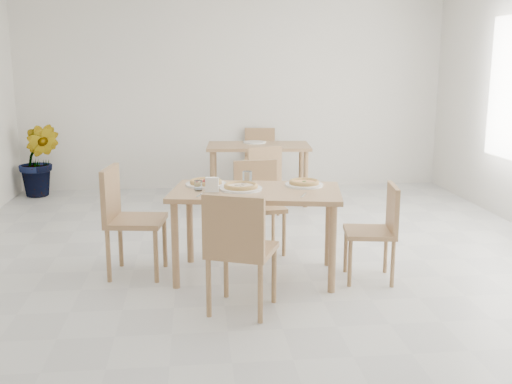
{
  "coord_description": "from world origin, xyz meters",
  "views": [
    {
      "loc": [
        -0.58,
        -5.06,
        1.78
      ],
      "look_at": [
        -0.07,
        -0.26,
        0.73
      ],
      "focal_mm": 42.0,
      "sensor_mm": 36.0,
      "label": 1
    }
  ],
  "objects": [
    {
      "name": "main_table",
      "position": [
        -0.07,
        -0.26,
        0.66
      ],
      "size": [
        1.5,
        1.01,
        0.75
      ],
      "rotation": [
        0.0,
        0.0,
        -0.18
      ],
      "color": "#A28153",
      "rests_on": "ground"
    },
    {
      "name": "chair_south",
      "position": [
        -0.28,
        -1.03,
        0.52
      ],
      "size": [
        0.58,
        0.58,
        0.9
      ],
      "rotation": [
        0.0,
        0.0,
        2.76
      ],
      "color": "#A87D54",
      "rests_on": "ground"
    },
    {
      "name": "chair_north",
      "position": [
        0.02,
        0.49,
        0.5
      ],
      "size": [
        0.48,
        0.48,
        0.86
      ],
      "rotation": [
        0.0,
        0.0,
        0.15
      ],
      "color": "#A87D54",
      "rests_on": "ground"
    },
    {
      "name": "chair_west",
      "position": [
        -1.16,
        -0.09,
        0.54
      ],
      "size": [
        0.52,
        0.52,
        0.93
      ],
      "rotation": [
        0.0,
        0.0,
        1.43
      ],
      "color": "#A87D54",
      "rests_on": "ground"
    },
    {
      "name": "chair_east",
      "position": [
        0.93,
        -0.45,
        0.47
      ],
      "size": [
        0.45,
        0.45,
        0.81
      ],
      "rotation": [
        0.0,
        0.0,
        -1.72
      ],
      "color": "#A87D54",
      "rests_on": "ground"
    },
    {
      "name": "plate_margherita",
      "position": [
        0.35,
        -0.14,
        0.76
      ],
      "size": [
        0.32,
        0.32,
        0.02
      ],
      "primitive_type": "cylinder",
      "color": "white",
      "rests_on": "main_table"
    },
    {
      "name": "plate_mushroom",
      "position": [
        -0.2,
        -0.24,
        0.76
      ],
      "size": [
        0.35,
        0.35,
        0.02
      ],
      "primitive_type": "cylinder",
      "color": "white",
      "rests_on": "main_table"
    },
    {
      "name": "plate_pepperoni",
      "position": [
        -0.48,
        -0.03,
        0.76
      ],
      "size": [
        0.35,
        0.35,
        0.02
      ],
      "primitive_type": "cylinder",
      "color": "white",
      "rests_on": "main_table"
    },
    {
      "name": "pizza_margherita",
      "position": [
        0.35,
        -0.14,
        0.78
      ],
      "size": [
        0.28,
        0.28,
        0.03
      ],
      "rotation": [
        0.0,
        0.0,
        0.08
      ],
      "color": "#EBC56E",
      "rests_on": "plate_margherita"
    },
    {
      "name": "pizza_mushroom",
      "position": [
        -0.2,
        -0.24,
        0.78
      ],
      "size": [
        0.35,
        0.35,
        0.03
      ],
      "rotation": [
        0.0,
        0.0,
        0.26
      ],
      "color": "#EBC56E",
      "rests_on": "plate_mushroom"
    },
    {
      "name": "pizza_pepperoni",
      "position": [
        -0.48,
        -0.03,
        0.78
      ],
      "size": [
        0.3,
        0.3,
        0.03
      ],
      "rotation": [
        0.0,
        0.0,
        0.1
      ],
      "color": "#EBC56E",
      "rests_on": "plate_pepperoni"
    },
    {
      "name": "tumbler_a",
      "position": [
        -0.12,
        0.0,
        0.8
      ],
      "size": [
        0.08,
        0.08,
        0.11
      ],
      "primitive_type": "cylinder",
      "color": "white",
      "rests_on": "main_table"
    },
    {
      "name": "tumbler_b",
      "position": [
        -0.55,
        -0.24,
        0.79
      ],
      "size": [
        0.06,
        0.06,
        0.09
      ],
      "primitive_type": "cylinder",
      "color": "white",
      "rests_on": "main_table"
    },
    {
      "name": "napkin_holder",
      "position": [
        -0.44,
        -0.35,
        0.81
      ],
      "size": [
        0.12,
        0.07,
        0.13
      ],
      "rotation": [
        0.0,
        0.0,
        -0.13
      ],
      "color": "silver",
      "rests_on": "main_table"
    },
    {
      "name": "fork_a",
      "position": [
        -0.53,
        -0.41,
        0.75
      ],
      "size": [
        0.08,
        0.18,
        0.01
      ],
      "primitive_type": "cube",
      "rotation": [
        0.0,
        0.0,
        -0.37
      ],
      "color": "silver",
      "rests_on": "main_table"
    },
    {
      "name": "fork_b",
      "position": [
        0.28,
        -0.51,
        0.75
      ],
      "size": [
        0.09,
        0.19,
        0.01
      ],
      "primitive_type": "cube",
      "rotation": [
        0.0,
        0.0,
        -0.39
      ],
      "color": "silver",
      "rests_on": "main_table"
    },
    {
      "name": "second_table",
      "position": [
        0.25,
        2.5,
        0.65
      ],
      "size": [
        1.36,
        0.84,
        0.75
      ],
      "rotation": [
        0.0,
        0.0,
        -0.08
      ],
      "color": "#A87D54",
      "rests_on": "ground"
    },
    {
      "name": "chair_back_s",
      "position": [
        0.21,
        1.81,
        0.48
      ],
      "size": [
        0.5,
        0.5,
        0.83
      ],
      "rotation": [
        0.0,
        0.0,
        3.4
      ],
      "color": "#A87D54",
      "rests_on": "ground"
    },
    {
      "name": "chair_back_n",
      "position": [
        0.35,
        3.28,
        0.5
      ],
      "size": [
        0.47,
        0.47,
        0.87
      ],
      "rotation": [
        0.0,
        0.0,
        -0.11
      ],
      "color": "#A87D54",
      "rests_on": "ground"
    },
    {
      "name": "plate_empty",
      "position": [
        0.21,
        2.67,
        0.76
      ],
      "size": [
        0.3,
        0.3,
        0.02
      ],
      "primitive_type": "cylinder",
      "color": "white",
      "rests_on": "second_table"
    },
    {
      "name": "potted_plant",
      "position": [
        -2.65,
        3.15,
        0.49
      ],
      "size": [
        0.56,
        0.46,
        0.99
      ],
      "primitive_type": "imported",
      "rotation": [
        0.0,
        0.0,
        -0.03
      ],
      "color": "#1E6623",
      "rests_on": "ground"
    }
  ]
}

